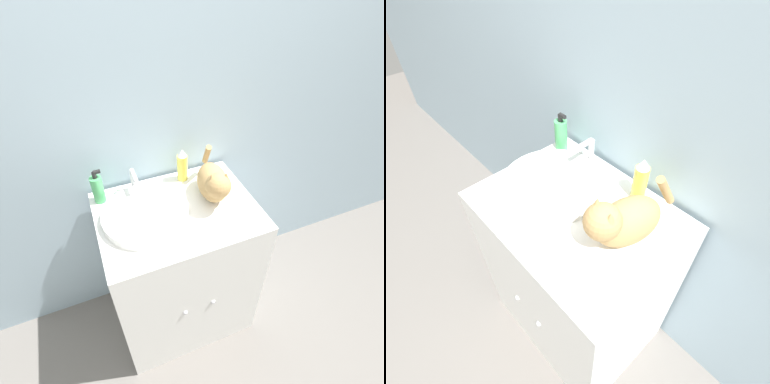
{
  "view_description": "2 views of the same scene",
  "coord_description": "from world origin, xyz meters",
  "views": [
    {
      "loc": [
        -0.31,
        -0.66,
        1.86
      ],
      "look_at": [
        0.05,
        0.22,
        1.04
      ],
      "focal_mm": 28.0,
      "sensor_mm": 36.0,
      "label": 1
    },
    {
      "loc": [
        0.52,
        -0.2,
        1.69
      ],
      "look_at": [
        0.0,
        0.27,
        0.99
      ],
      "focal_mm": 28.0,
      "sensor_mm": 36.0,
      "label": 2
    }
  ],
  "objects": [
    {
      "name": "ground_plane",
      "position": [
        0.0,
        0.0,
        0.0
      ],
      "size": [
        8.0,
        8.0,
        0.0
      ],
      "primitive_type": "plane",
      "color": "slate"
    },
    {
      "name": "wall_back",
      "position": [
        0.0,
        0.59,
        1.25
      ],
      "size": [
        6.0,
        0.05,
        2.5
      ],
      "color": "#9EB7C6",
      "rests_on": "ground_plane"
    },
    {
      "name": "vanity_cabinet",
      "position": [
        0.0,
        0.27,
        0.45
      ],
      "size": [
        0.73,
        0.56,
        0.9
      ],
      "color": "white",
      "rests_on": "ground_plane"
    },
    {
      "name": "sink_basin",
      "position": [
        -0.15,
        0.28,
        0.92
      ],
      "size": [
        0.38,
        0.38,
        0.04
      ],
      "color": "white",
      "rests_on": "vanity_cabinet"
    },
    {
      "name": "faucet",
      "position": [
        -0.15,
        0.47,
        0.96
      ],
      "size": [
        0.17,
        0.11,
        0.13
      ],
      "color": "silver",
      "rests_on": "vanity_cabinet"
    },
    {
      "name": "cat",
      "position": [
        0.19,
        0.29,
        0.99
      ],
      "size": [
        0.19,
        0.35,
        0.21
      ],
      "rotation": [
        0.0,
        0.0,
        -1.79
      ],
      "color": "tan",
      "rests_on": "vanity_cabinet"
    },
    {
      "name": "soap_bottle",
      "position": [
        -0.31,
        0.47,
        0.97
      ],
      "size": [
        0.06,
        0.05,
        0.17
      ],
      "color": "#4CB266",
      "rests_on": "vanity_cabinet"
    },
    {
      "name": "spray_bottle",
      "position": [
        0.1,
        0.48,
        0.99
      ],
      "size": [
        0.05,
        0.05,
        0.18
      ],
      "color": "#EADB4C",
      "rests_on": "vanity_cabinet"
    }
  ]
}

